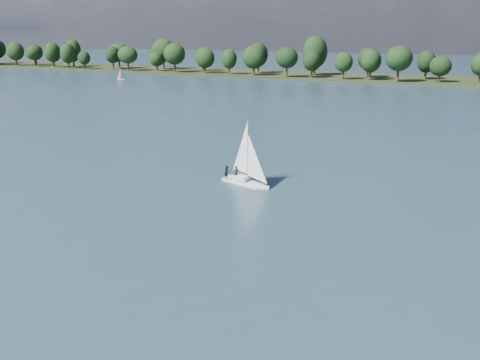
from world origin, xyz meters
The scene contains 6 objects.
ground centered at (0.00, 100.00, 0.00)m, with size 700.00×700.00×0.00m, color #233342.
far_shore centered at (0.00, 212.00, 0.00)m, with size 660.00×40.00×1.50m, color black.
sailboat centered at (-10.73, 42.84, 2.67)m, with size 7.56×4.13×9.58m.
dinghy_pink centered at (-123.06, 162.30, 1.20)m, with size 3.36×1.86×5.07m.
pontoon centered at (-184.58, 194.92, 0.00)m, with size 4.00×2.00×0.50m, color #595C5E.
treeline centered at (-3.59, 207.69, 8.15)m, with size 562.29×74.20×18.77m.
Camera 1 is at (19.42, -22.33, 21.02)m, focal length 40.00 mm.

